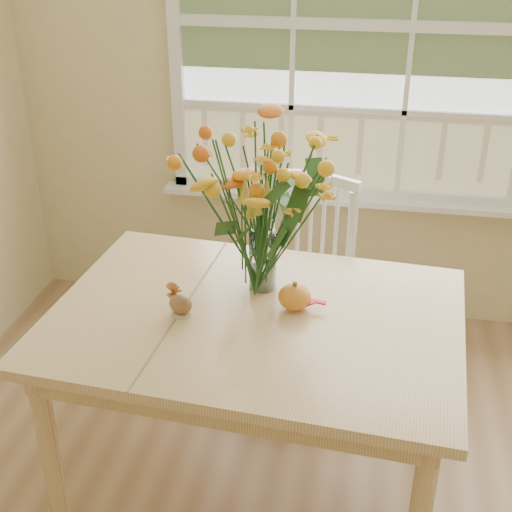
# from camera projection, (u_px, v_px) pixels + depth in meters

# --- Properties ---
(wall_back) EXTENTS (4.00, 0.02, 2.70)m
(wall_back) POSITION_uv_depth(u_px,v_px,m) (409.00, 69.00, 3.24)
(wall_back) COLOR beige
(wall_back) RESTS_ON floor
(window) EXTENTS (2.42, 0.12, 1.74)m
(window) POSITION_uv_depth(u_px,v_px,m) (413.00, 31.00, 3.12)
(window) COLOR silver
(window) RESTS_ON wall_back
(dining_table) EXTENTS (1.50, 1.12, 0.77)m
(dining_table) POSITION_uv_depth(u_px,v_px,m) (255.00, 335.00, 2.45)
(dining_table) COLOR tan
(dining_table) RESTS_ON floor
(windsor_chair) EXTENTS (0.51, 0.49, 0.96)m
(windsor_chair) POSITION_uv_depth(u_px,v_px,m) (303.00, 271.00, 3.16)
(windsor_chair) COLOR white
(windsor_chair) RESTS_ON floor
(flower_vase) EXTENTS (0.48, 0.48, 0.57)m
(flower_vase) POSITION_uv_depth(u_px,v_px,m) (263.00, 204.00, 2.42)
(flower_vase) COLOR white
(flower_vase) RESTS_ON dining_table
(pumpkin) EXTENTS (0.12, 0.12, 0.09)m
(pumpkin) POSITION_uv_depth(u_px,v_px,m) (294.00, 298.00, 2.42)
(pumpkin) COLOR #C76E17
(pumpkin) RESTS_ON dining_table
(turkey_figurine) EXTENTS (0.10, 0.09, 0.11)m
(turkey_figurine) POSITION_uv_depth(u_px,v_px,m) (181.00, 304.00, 2.38)
(turkey_figurine) COLOR #CCB78C
(turkey_figurine) RESTS_ON dining_table
(dark_gourd) EXTENTS (0.13, 0.08, 0.07)m
(dark_gourd) POSITION_uv_depth(u_px,v_px,m) (299.00, 299.00, 2.44)
(dark_gourd) COLOR #38160F
(dark_gourd) RESTS_ON dining_table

